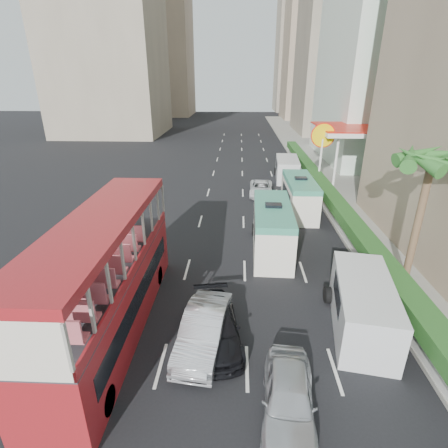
# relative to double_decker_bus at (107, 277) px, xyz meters

# --- Properties ---
(ground_plane) EXTENTS (200.00, 200.00, 0.00)m
(ground_plane) POSITION_rel_double_decker_bus_xyz_m (6.00, 0.00, -2.53)
(ground_plane) COLOR black
(ground_plane) RESTS_ON ground
(double_decker_bus) EXTENTS (2.50, 11.00, 5.06)m
(double_decker_bus) POSITION_rel_double_decker_bus_xyz_m (0.00, 0.00, 0.00)
(double_decker_bus) COLOR maroon
(double_decker_bus) RESTS_ON ground
(car_silver_lane_a) EXTENTS (2.15, 4.69, 1.49)m
(car_silver_lane_a) POSITION_rel_double_decker_bus_xyz_m (3.91, -0.86, -2.53)
(car_silver_lane_a) COLOR silver
(car_silver_lane_a) RESTS_ON ground
(car_silver_lane_b) EXTENTS (2.05, 4.21, 1.38)m
(car_silver_lane_b) POSITION_rel_double_decker_bus_xyz_m (6.84, -3.82, -2.53)
(car_silver_lane_b) COLOR silver
(car_silver_lane_b) RESTS_ON ground
(car_black) EXTENTS (2.58, 4.73, 1.30)m
(car_black) POSITION_rel_double_decker_bus_xyz_m (4.36, -0.52, -2.53)
(car_black) COLOR black
(car_black) RESTS_ON ground
(van_asset) EXTENTS (2.24, 4.46, 1.21)m
(van_asset) POSITION_rel_double_decker_bus_xyz_m (7.23, 18.49, -2.53)
(van_asset) COLOR silver
(van_asset) RESTS_ON ground
(minibus_near) EXTENTS (2.34, 6.51, 2.86)m
(minibus_near) POSITION_rel_double_decker_bus_xyz_m (7.25, 7.57, -1.10)
(minibus_near) COLOR silver
(minibus_near) RESTS_ON ground
(minibus_far) EXTENTS (2.09, 6.14, 2.72)m
(minibus_far) POSITION_rel_double_decker_bus_xyz_m (9.91, 14.12, -1.17)
(minibus_far) COLOR silver
(minibus_far) RESTS_ON ground
(panel_van_near) EXTENTS (3.06, 5.70, 2.16)m
(panel_van_near) POSITION_rel_double_decker_bus_xyz_m (10.44, 0.52, -1.45)
(panel_van_near) COLOR silver
(panel_van_near) RESTS_ON ground
(panel_van_far) EXTENTS (2.53, 5.54, 2.16)m
(panel_van_far) POSITION_rel_double_decker_bus_xyz_m (10.19, 23.92, -1.45)
(panel_van_far) COLOR silver
(panel_van_far) RESTS_ON ground
(sidewalk) EXTENTS (6.00, 120.00, 0.18)m
(sidewalk) POSITION_rel_double_decker_bus_xyz_m (15.00, 25.00, -2.44)
(sidewalk) COLOR #99968C
(sidewalk) RESTS_ON ground
(kerb_wall) EXTENTS (0.30, 44.00, 1.00)m
(kerb_wall) POSITION_rel_double_decker_bus_xyz_m (12.20, 14.00, -1.85)
(kerb_wall) COLOR silver
(kerb_wall) RESTS_ON sidewalk
(hedge) EXTENTS (1.10, 44.00, 0.70)m
(hedge) POSITION_rel_double_decker_bus_xyz_m (12.20, 14.00, -1.00)
(hedge) COLOR #2D6626
(hedge) RESTS_ON kerb_wall
(palm_tree) EXTENTS (0.36, 0.36, 6.40)m
(palm_tree) POSITION_rel_double_decker_bus_xyz_m (13.80, 4.00, 0.85)
(palm_tree) COLOR brown
(palm_tree) RESTS_ON sidewalk
(shell_station) EXTENTS (6.50, 8.00, 5.50)m
(shell_station) POSITION_rel_double_decker_bus_xyz_m (16.00, 23.00, 0.22)
(shell_station) COLOR silver
(shell_station) RESTS_ON ground
(tower_far_a) EXTENTS (14.00, 14.00, 44.00)m
(tower_far_a) POSITION_rel_double_decker_bus_xyz_m (23.00, 82.00, 19.47)
(tower_far_a) COLOR tan
(tower_far_a) RESTS_ON ground
(tower_far_b) EXTENTS (14.00, 14.00, 40.00)m
(tower_far_b) POSITION_rel_double_decker_bus_xyz_m (23.00, 104.00, 17.47)
(tower_far_b) COLOR gray
(tower_far_b) RESTS_ON ground
(tower_left_b) EXTENTS (16.00, 16.00, 46.00)m
(tower_left_b) POSITION_rel_double_decker_bus_xyz_m (-16.00, 90.00, 20.47)
(tower_left_b) COLOR tan
(tower_left_b) RESTS_ON ground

